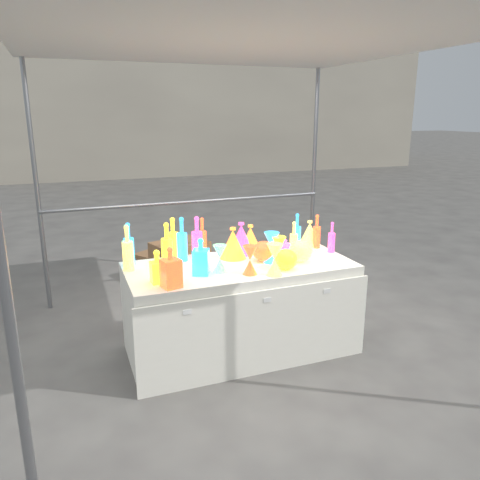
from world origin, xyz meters
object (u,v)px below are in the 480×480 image
object	(u,v)px
lampshade_0	(233,243)
decanter_0	(157,266)
cardboard_box_closed	(180,260)
hourglass_0	(250,260)
bottle_0	(173,238)
globe_0	(286,260)
display_table	(240,308)

from	to	relation	value
lampshade_0	decanter_0	bearing A→B (deg)	-142.92
cardboard_box_closed	hourglass_0	size ratio (longest dim) A/B	2.76
bottle_0	hourglass_0	world-z (taller)	bottle_0
cardboard_box_closed	globe_0	bearing A→B (deg)	-99.90
bottle_0	globe_0	bearing A→B (deg)	-38.30
cardboard_box_closed	bottle_0	bearing A→B (deg)	-123.59
display_table	cardboard_box_closed	distance (m)	1.93
bottle_0	lampshade_0	size ratio (longest dim) A/B	1.32
bottle_0	hourglass_0	size ratio (longest dim) A/B	1.56
cardboard_box_closed	bottle_0	size ratio (longest dim) A/B	1.76
display_table	lampshade_0	bearing A→B (deg)	88.55
decanter_0	globe_0	world-z (taller)	decanter_0
cardboard_box_closed	lampshade_0	bearing A→B (deg)	-107.16
bottle_0	globe_0	xyz separation A→B (m)	(0.75, -0.59, -0.10)
display_table	lampshade_0	world-z (taller)	lampshade_0
decanter_0	globe_0	size ratio (longest dim) A/B	1.38
bottle_0	globe_0	distance (m)	0.96
decanter_0	hourglass_0	bearing A→B (deg)	-8.68
bottle_0	cardboard_box_closed	bearing A→B (deg)	74.91
cardboard_box_closed	lampshade_0	xyz separation A→B (m)	(0.04, -1.74, 0.66)
lampshade_0	display_table	bearing A→B (deg)	-81.67
display_table	decanter_0	world-z (taller)	decanter_0
display_table	hourglass_0	xyz separation A→B (m)	(-0.02, -0.24, 0.49)
cardboard_box_closed	hourglass_0	xyz separation A→B (m)	(0.02, -2.16, 0.64)
hourglass_0	bottle_0	bearing A→B (deg)	126.22
hourglass_0	cardboard_box_closed	bearing A→B (deg)	90.51
globe_0	lampshade_0	distance (m)	0.51
bottle_0	hourglass_0	xyz separation A→B (m)	(0.44, -0.60, -0.06)
bottle_0	decanter_0	size ratio (longest dim) A/B	1.42
display_table	globe_0	size ratio (longest dim) A/B	10.47
bottle_0	decanter_0	distance (m)	0.59
hourglass_0	lampshade_0	distance (m)	0.43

